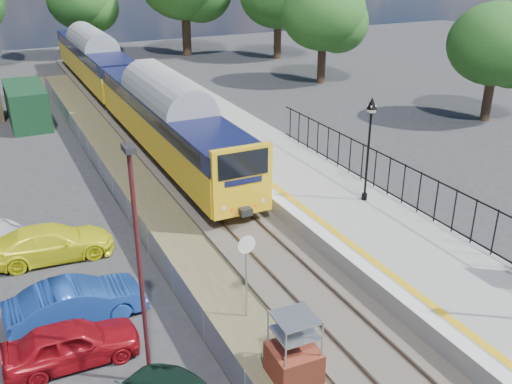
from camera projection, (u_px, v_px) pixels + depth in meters
ground at (337, 323)px, 18.39m from camera, size 120.00×120.00×0.00m
track_bed at (212, 209)px, 26.14m from camera, size 5.90×80.00×0.29m
platform at (318, 197)px, 26.49m from camera, size 5.00×70.00×0.90m
platform_edge at (279, 196)px, 25.48m from camera, size 0.90×70.00×0.01m
victorian_lamp_north at (370, 125)px, 23.74m from camera, size 0.44×0.44×4.60m
palisade_fence at (450, 208)px, 22.12m from camera, size 0.12×26.00×2.00m
wire_fence at (118, 194)px, 26.36m from camera, size 0.06×52.00×1.20m
tree_line at (95, 0)px, 50.94m from camera, size 56.80×43.80×11.88m
train at (122, 81)px, 40.28m from camera, size 2.82×40.83×3.51m
brick_plinth at (294, 349)px, 15.70m from camera, size 1.33×1.33×2.08m
speed_sign at (246, 262)px, 17.82m from camera, size 0.61×0.11×3.04m
carpark_lamp at (139, 258)px, 14.35m from camera, size 0.25×0.50×6.96m
car_red at (72, 343)px, 16.45m from camera, size 3.87×1.64×1.31m
car_blue at (76, 303)px, 18.20m from camera, size 4.42×1.79×1.43m
car_yellow at (52, 243)px, 21.96m from camera, size 4.71×2.15×1.34m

